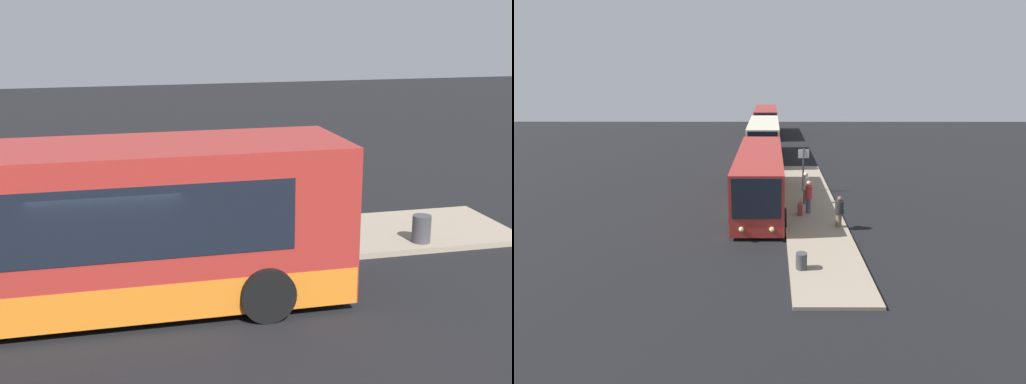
% 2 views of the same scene
% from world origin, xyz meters
% --- Properties ---
extents(ground, '(80.00, 80.00, 0.00)m').
position_xyz_m(ground, '(0.00, 0.00, 0.00)').
color(ground, black).
extents(platform, '(20.00, 3.06, 0.13)m').
position_xyz_m(platform, '(0.00, 3.13, 0.07)').
color(platform, gray).
rests_on(platform, ground).
extents(bus_lead, '(11.02, 2.82, 3.11)m').
position_xyz_m(bus_lead, '(-0.96, 0.24, 1.55)').
color(bus_lead, maroon).
rests_on(bus_lead, ground).
extents(passenger_boarding, '(0.46, 0.46, 1.80)m').
position_xyz_m(passenger_boarding, '(1.00, 2.89, 1.13)').
color(passenger_boarding, '#4C476B').
rests_on(passenger_boarding, platform).
extents(passenger_waiting, '(0.68, 0.65, 1.58)m').
position_xyz_m(passenger_waiting, '(3.00, 4.22, 0.97)').
color(passenger_waiting, '#6B604C').
rests_on(passenger_waiting, platform).
extents(passenger_with_bags, '(0.35, 0.52, 1.86)m').
position_xyz_m(passenger_with_bags, '(-0.63, 2.87, 1.17)').
color(passenger_with_bags, '#6B604C').
rests_on(passenger_with_bags, platform).
extents(suitcase, '(0.47, 0.23, 0.88)m').
position_xyz_m(suitcase, '(1.25, 2.43, 0.46)').
color(suitcase, maroon).
rests_on(suitcase, platform).
extents(trash_bin, '(0.44, 0.44, 0.65)m').
position_xyz_m(trash_bin, '(7.33, 2.07, 0.46)').
color(trash_bin, '#3F3F44').
rests_on(trash_bin, platform).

